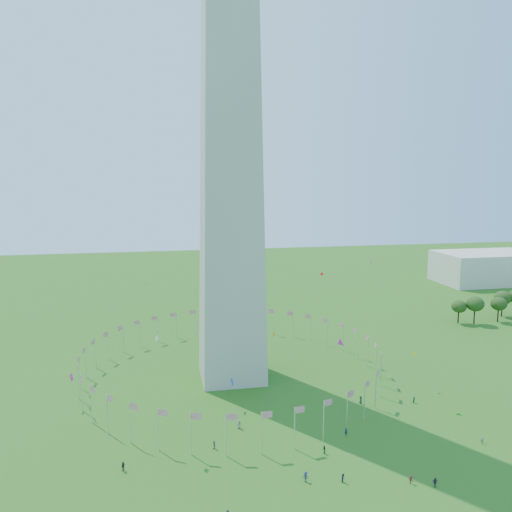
# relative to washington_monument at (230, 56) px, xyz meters

# --- Properties ---
(ground) EXTENTS (600.00, 600.00, 0.00)m
(ground) POSITION_rel_washington_monument_xyz_m (0.00, -50.00, -84.50)
(ground) COLOR #225514
(ground) RESTS_ON ground
(washington_monument) EXTENTS (16.80, 16.80, 169.00)m
(washington_monument) POSITION_rel_washington_monument_xyz_m (0.00, 0.00, 0.00)
(washington_monument) COLOR #B9B3A4
(washington_monument) RESTS_ON ground
(flag_ring) EXTENTS (80.24, 80.24, 9.00)m
(flag_ring) POSITION_rel_washington_monument_xyz_m (-0.00, 0.00, -80.00)
(flag_ring) COLOR silver
(flag_ring) RESTS_ON ground
(gov_building_east_a) EXTENTS (50.00, 30.00, 16.00)m
(gov_building_east_a) POSITION_rel_washington_monument_xyz_m (150.00, 100.00, -76.50)
(gov_building_east_a) COLOR beige
(gov_building_east_a) RESTS_ON ground
(crowd) EXTENTS (97.30, 58.36, 1.96)m
(crowd) POSITION_rel_washington_monument_xyz_m (7.73, -52.19, -83.61)
(crowd) COLOR maroon
(crowd) RESTS_ON ground
(kites_aloft) EXTENTS (91.80, 56.25, 34.42)m
(kites_aloft) POSITION_rel_washington_monument_xyz_m (15.44, -26.17, -65.27)
(kites_aloft) COLOR #CC2699
(kites_aloft) RESTS_ON ground
(tree_line_east) EXTENTS (52.70, 15.92, 10.56)m
(tree_line_east) POSITION_rel_washington_monument_xyz_m (114.20, 35.29, -79.58)
(tree_line_east) COLOR #30541C
(tree_line_east) RESTS_ON ground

